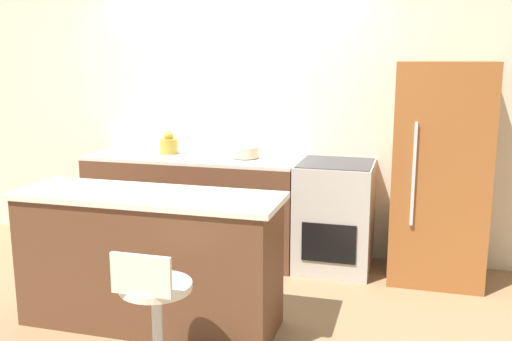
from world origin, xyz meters
The scene contains 9 objects.
ground_plane centered at (0.00, 0.00, 0.00)m, with size 14.00×14.00×0.00m, color #8E704C.
wall_back centered at (0.00, 0.69, 1.30)m, with size 8.00×0.06×2.60m.
back_counter centered at (-0.29, 0.34, 0.46)m, with size 1.95×0.64×0.94m.
kitchen_island centered at (-0.06, -1.06, 0.47)m, with size 1.82×0.59×0.93m.
oven_range centered at (1.01, 0.34, 0.47)m, with size 0.64×0.65×0.94m.
refrigerator centered at (1.85, 0.34, 0.89)m, with size 0.74×0.67×1.78m.
stool_chair centered at (0.30, -1.73, 0.41)m, with size 0.40×0.40×0.81m.
kettle centered at (-0.54, 0.37, 1.02)m, with size 0.17×0.17×0.21m.
mixing_bowl centered at (0.20, 0.37, 0.98)m, with size 0.24×0.24×0.10m.
Camera 1 is at (1.63, -4.41, 1.82)m, focal length 40.00 mm.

